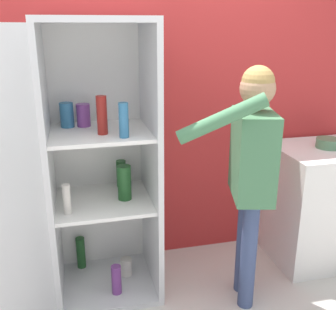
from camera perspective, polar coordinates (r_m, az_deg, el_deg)
wall_back at (r=2.86m, az=-3.68°, el=8.49°), size 7.00×0.06×2.55m
refrigerator at (r=2.48m, az=-12.36°, el=-2.49°), size 1.08×1.20×1.81m
person at (r=2.43m, az=11.97°, el=-0.70°), size 0.68×0.51×1.55m
counter at (r=3.28m, az=20.99°, el=-6.56°), size 0.71×0.63×0.90m
bowl at (r=3.13m, az=22.21°, el=1.61°), size 0.17×0.17×0.07m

